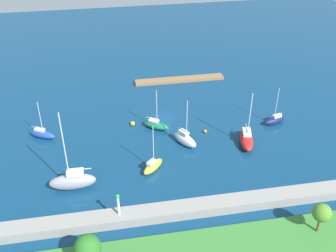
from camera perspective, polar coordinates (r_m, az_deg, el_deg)
water at (r=82.54m, az=-0.67°, el=1.15°), size 160.00×160.00×0.00m
pier_dock at (r=97.43m, az=1.66°, el=6.64°), size 21.58×2.55×0.61m
breakwater at (r=60.96m, az=3.70°, el=-11.64°), size 55.94×2.84×1.57m
harbor_beacon at (r=57.82m, az=-7.12°, el=-10.86°), size 0.56×0.56×3.73m
park_tree_midwest at (r=58.85m, az=21.10°, el=-11.51°), size 2.63×2.63×4.79m
park_tree_center at (r=52.65m, az=-11.41°, el=-16.65°), size 3.44×3.44×4.75m
sailboat_yellow_far_north at (r=68.19m, az=-2.17°, el=-5.73°), size 4.45×4.42×8.86m
sailboat_red_mid_basin at (r=75.64m, az=11.13°, el=-1.84°), size 3.96×7.29×10.93m
sailboat_white_lone_south at (r=74.08m, az=2.46°, el=-1.90°), size 4.32×5.45×9.46m
sailboat_blue_inner_mooring at (r=79.76m, az=-17.50°, el=-1.09°), size 5.40×3.84×7.88m
sailboat_navy_east_end at (r=83.02m, az=15.02°, el=0.80°), size 5.07×2.59×8.13m
sailboat_gray_far_south at (r=66.03m, az=-13.44°, el=-7.63°), size 7.41×2.38×14.26m
sailboat_green_near_pier at (r=78.81m, az=-1.76°, el=0.17°), size 5.38×4.59×8.58m
mooring_buoy_orange at (r=78.07m, az=5.33°, el=-0.76°), size 0.68×0.68×0.68m
mooring_buoy_yellow at (r=80.23m, az=-5.07°, el=0.36°), size 0.89×0.89×0.89m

